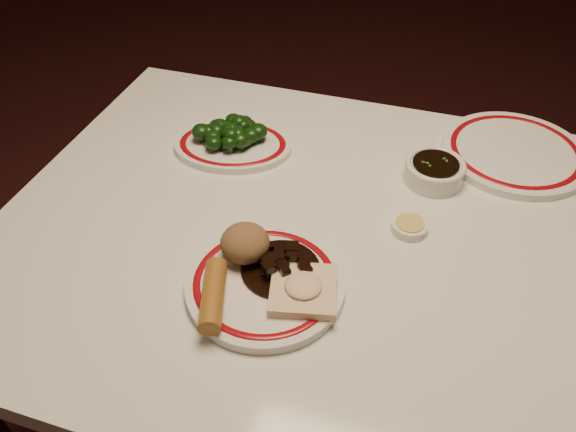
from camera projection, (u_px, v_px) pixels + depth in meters
The scene contains 12 objects.
dining_table at pixel (333, 269), 1.04m from camera, with size 1.20×0.90×0.75m.
main_plate at pixel (265, 284), 0.88m from camera, with size 0.32×0.32×0.02m.
rice_mound at pixel (245, 243), 0.90m from camera, with size 0.08×0.08×0.06m, color brown.
spring_roll at pixel (213, 295), 0.83m from camera, with size 0.03×0.03×0.12m, color #9E6826.
fried_wonton at pixel (303, 289), 0.85m from camera, with size 0.12×0.12×0.03m.
stirfry_heap at pixel (280, 264), 0.89m from camera, with size 0.13×0.13×0.03m.
broccoli_plate at pixel (233, 145), 1.16m from camera, with size 0.27×0.25×0.02m.
broccoli_pile at pixel (231, 132), 1.14m from camera, with size 0.15×0.11×0.05m.
soy_bowl at pixel (434, 172), 1.07m from camera, with size 0.11×0.11×0.04m.
sweet_sour_dish at pixel (435, 184), 1.06m from camera, with size 0.06×0.06×0.02m.
mustard_dish at pixel (409, 226), 0.98m from camera, with size 0.06×0.06×0.02m.
far_plate at pixel (515, 152), 1.14m from camera, with size 0.35×0.35×0.02m.
Camera 1 is at (0.13, -0.69, 1.43)m, focal length 35.00 mm.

